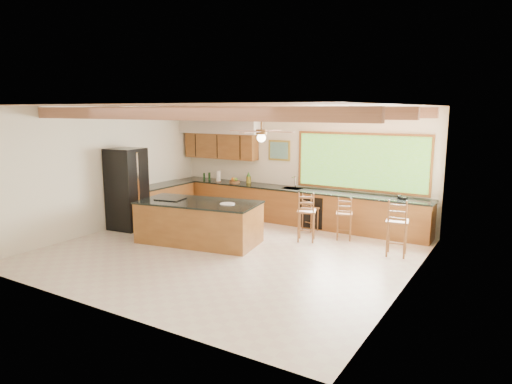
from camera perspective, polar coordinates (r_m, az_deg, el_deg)
The scene contains 9 objects.
ground at distance 9.58m, azimuth -3.49°, elevation -7.51°, with size 7.20×7.20×0.00m, color beige.
room_shell at distance 9.79m, azimuth -2.27°, elevation 6.10°, with size 7.27×6.54×3.02m.
counter_run at distance 11.94m, azimuth 0.13°, elevation -1.61°, with size 7.12×3.10×1.24m.
island at distance 10.22m, azimuth -7.14°, elevation -3.73°, with size 2.84×1.69×0.95m.
refrigerator at distance 11.64m, azimuth -15.83°, elevation 0.37°, with size 0.85×0.83×2.00m.
bar_stool_a at distance 10.20m, azimuth 6.19°, elevation -2.53°, with size 0.52×0.52×1.14m.
bar_stool_b at distance 11.11m, azimuth 6.70°, elevation -2.12°, with size 0.40×0.40×0.93m.
bar_stool_c at distance 10.48m, azimuth 10.89°, elevation -2.77°, with size 0.46×0.46×1.00m.
bar_stool_d at distance 9.55m, azimuth 17.18°, elevation -3.67°, with size 0.49×0.49×1.18m.
Camera 1 is at (5.22, -7.48, 2.93)m, focal length 32.00 mm.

